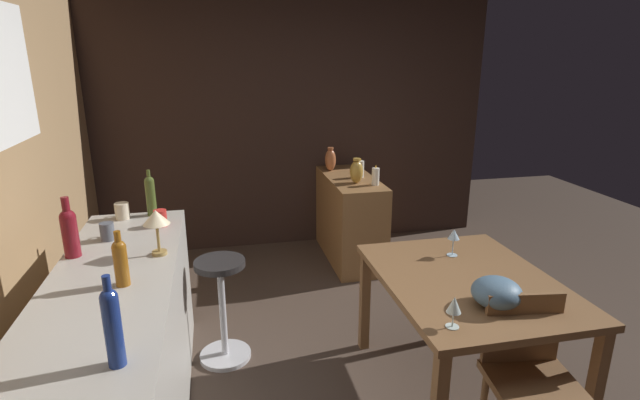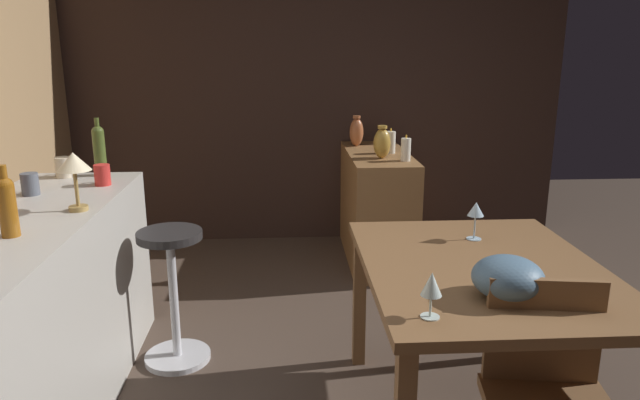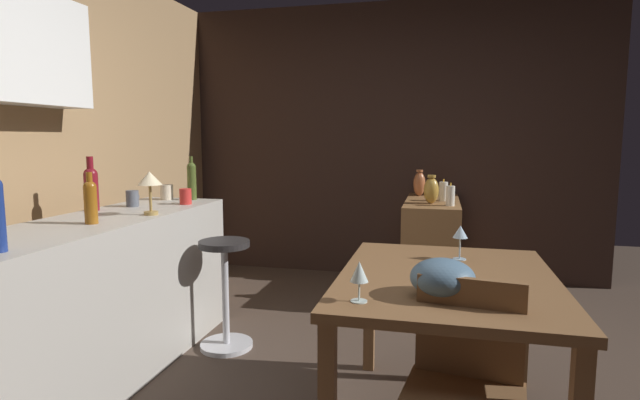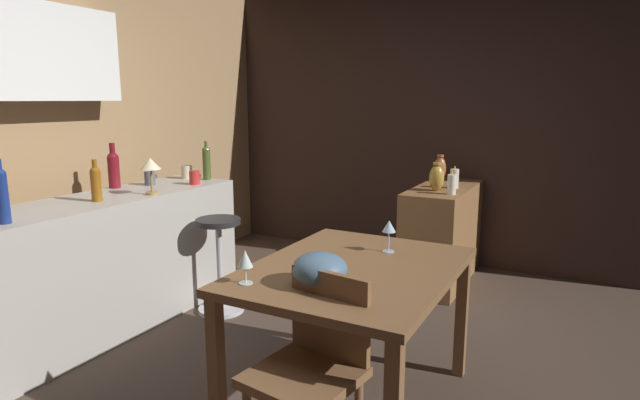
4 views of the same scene
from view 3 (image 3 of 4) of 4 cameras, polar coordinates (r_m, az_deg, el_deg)
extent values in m
cube|color=#33231E|center=(4.90, 5.59, 6.61)|extent=(0.10, 4.40, 2.60)
cube|color=brown|center=(2.30, 14.31, -8.83)|extent=(1.20, 0.93, 0.04)
cube|color=brown|center=(2.96, 5.67, -12.50)|extent=(0.06, 0.06, 0.70)
cube|color=brown|center=(2.97, 22.21, -12.93)|extent=(0.06, 0.06, 0.70)
cube|color=#B2ADA3|center=(3.04, -24.58, -10.58)|extent=(2.10, 0.60, 0.90)
cube|color=olive|center=(4.38, 12.59, -5.34)|extent=(1.10, 0.44, 0.82)
cube|color=brown|center=(1.94, 16.70, -14.08)|extent=(0.08, 0.38, 0.39)
cylinder|color=#262323|center=(3.20, -10.91, -4.96)|extent=(0.32, 0.32, 0.04)
cylinder|color=silver|center=(3.29, -10.77, -10.76)|extent=(0.04, 0.04, 0.66)
cylinder|color=silver|center=(3.40, -10.63, -15.97)|extent=(0.34, 0.34, 0.03)
cylinder|color=silver|center=(2.60, 15.65, -6.52)|extent=(0.07, 0.07, 0.00)
cylinder|color=silver|center=(2.58, 15.69, -5.33)|extent=(0.01, 0.01, 0.11)
cone|color=silver|center=(2.57, 15.76, -3.51)|extent=(0.07, 0.07, 0.06)
cylinder|color=silver|center=(1.89, 4.47, -11.45)|extent=(0.06, 0.06, 0.00)
cylinder|color=silver|center=(1.88, 4.48, -10.34)|extent=(0.01, 0.01, 0.07)
cone|color=silver|center=(1.85, 4.51, -8.14)|extent=(0.07, 0.07, 0.08)
ellipsoid|color=slate|center=(1.97, 13.83, -8.64)|extent=(0.25, 0.25, 0.15)
cylinder|color=#8C5114|center=(2.83, -24.74, -0.58)|extent=(0.07, 0.07, 0.19)
sphere|color=#8C5114|center=(2.82, -24.84, 1.33)|extent=(0.07, 0.07, 0.07)
cylinder|color=#8C5114|center=(2.81, -24.90, 2.32)|extent=(0.03, 0.03, 0.06)
cylinder|color=maroon|center=(3.34, -24.67, 0.77)|extent=(0.08, 0.08, 0.22)
sphere|color=maroon|center=(3.34, -24.77, 2.65)|extent=(0.08, 0.08, 0.08)
cylinder|color=maroon|center=(3.33, -24.83, 3.81)|extent=(0.04, 0.04, 0.09)
cylinder|color=#475623|center=(3.69, -14.45, 1.86)|extent=(0.06, 0.06, 0.24)
sphere|color=#475623|center=(3.68, -14.51, 3.69)|extent=(0.06, 0.06, 0.06)
cylinder|color=#475623|center=(3.68, -14.53, 4.42)|extent=(0.02, 0.02, 0.06)
cylinder|color=beige|center=(3.75, -17.14, 0.87)|extent=(0.09, 0.09, 0.11)
torus|color=beige|center=(3.80, -16.70, 1.04)|extent=(0.05, 0.01, 0.05)
cylinder|color=red|center=(3.45, -15.13, 0.39)|extent=(0.08, 0.08, 0.10)
torus|color=red|center=(3.50, -14.73, 0.58)|extent=(0.05, 0.01, 0.05)
cylinder|color=#515660|center=(3.44, -20.66, 0.16)|extent=(0.08, 0.08, 0.10)
torus|color=#515660|center=(3.48, -20.19, 0.35)|extent=(0.05, 0.01, 0.05)
cylinder|color=#A58447|center=(3.04, -18.76, -1.43)|extent=(0.08, 0.08, 0.02)
cylinder|color=#A58447|center=(3.03, -18.82, 0.20)|extent=(0.02, 0.02, 0.15)
cone|color=beige|center=(3.02, -18.91, 2.38)|extent=(0.14, 0.14, 0.08)
cylinder|color=white|center=(4.26, 13.93, 0.96)|extent=(0.07, 0.07, 0.16)
ellipsoid|color=yellow|center=(4.25, 13.97, 2.18)|extent=(0.01, 0.01, 0.03)
cylinder|color=white|center=(3.97, 14.69, 0.46)|extent=(0.07, 0.07, 0.15)
ellipsoid|color=yellow|center=(3.96, 14.73, 1.74)|extent=(0.01, 0.01, 0.03)
ellipsoid|color=#B26038|center=(4.59, 11.29, 1.82)|extent=(0.11, 0.11, 0.22)
cylinder|color=#B26038|center=(4.58, 11.33, 3.29)|extent=(0.06, 0.06, 0.02)
ellipsoid|color=#B78C38|center=(4.07, 12.61, 1.06)|extent=(0.12, 0.12, 0.21)
cylinder|color=#B78C38|center=(4.06, 12.65, 2.66)|extent=(0.07, 0.07, 0.02)
camera|label=1|loc=(1.42, -79.91, 26.26)|focal=27.10mm
camera|label=2|loc=(0.78, -72.31, 20.38)|focal=32.77mm
camera|label=4|loc=(1.05, 104.85, 9.05)|focal=29.09mm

